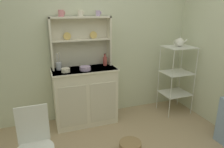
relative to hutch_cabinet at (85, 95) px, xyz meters
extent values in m
cube|color=beige|center=(0.26, 0.26, 0.80)|extent=(3.84, 0.05, 2.50)
cube|color=silver|center=(0.00, 0.00, -0.01)|extent=(0.93, 0.42, 0.88)
cube|color=beige|center=(-0.22, -0.21, -0.06)|extent=(0.39, 0.01, 0.62)
cube|color=beige|center=(0.22, -0.21, -0.06)|extent=(0.39, 0.01, 0.62)
cube|color=#EEE6CE|center=(0.00, 0.00, 0.42)|extent=(0.96, 0.45, 0.02)
cube|color=beige|center=(0.00, 0.20, 0.80)|extent=(0.89, 0.02, 0.75)
cube|color=silver|center=(-0.43, 0.12, 0.80)|extent=(0.02, 0.18, 0.75)
cube|color=silver|center=(0.43, 0.12, 0.80)|extent=(0.02, 0.18, 0.75)
cube|color=silver|center=(0.00, 0.12, 0.84)|extent=(0.85, 0.16, 0.02)
cube|color=silver|center=(0.00, 0.12, 1.16)|extent=(0.89, 0.18, 0.02)
cylinder|color=#DBB760|center=(-0.20, 0.16, 0.90)|extent=(0.11, 0.03, 0.11)
cylinder|color=#DBB760|center=(0.20, 0.16, 0.90)|extent=(0.11, 0.03, 0.11)
cylinder|color=silver|center=(1.31, -0.35, 0.12)|extent=(0.01, 0.01, 1.15)
cylinder|color=silver|center=(1.75, -0.35, 0.12)|extent=(0.01, 0.01, 1.15)
cylinder|color=silver|center=(1.31, 0.02, 0.12)|extent=(0.01, 0.01, 1.15)
cylinder|color=silver|center=(1.75, 0.02, 0.12)|extent=(0.01, 0.01, 1.15)
cube|color=silver|center=(1.53, -0.16, 0.69)|extent=(0.47, 0.40, 0.01)
cube|color=silver|center=(1.53, -0.16, 0.26)|extent=(0.47, 0.40, 0.01)
cube|color=silver|center=(1.53, -0.16, -0.11)|extent=(0.47, 0.40, 0.01)
cube|color=white|center=(-0.74, -0.97, 0.20)|extent=(0.31, 0.02, 0.40)
cylinder|color=#93754C|center=(0.34, -0.94, -0.37)|extent=(0.28, 0.28, 0.15)
cylinder|color=#D17A84|center=(-0.26, 0.12, 1.22)|extent=(0.08, 0.08, 0.09)
torus|color=#D17A84|center=(-0.22, 0.12, 1.22)|extent=(0.01, 0.05, 0.05)
cylinder|color=silver|center=(0.00, 0.12, 1.22)|extent=(0.07, 0.07, 0.09)
torus|color=silver|center=(0.05, 0.12, 1.22)|extent=(0.01, 0.05, 0.05)
cylinder|color=#B79ECC|center=(0.27, 0.12, 1.22)|extent=(0.07, 0.07, 0.08)
torus|color=#B79ECC|center=(0.31, 0.12, 1.22)|extent=(0.01, 0.05, 0.05)
cylinder|color=silver|center=(-0.28, -0.07, 0.46)|extent=(0.12, 0.12, 0.06)
cylinder|color=#B79ECC|center=(0.00, -0.07, 0.46)|extent=(0.16, 0.16, 0.06)
cylinder|color=#B74C47|center=(0.35, 0.09, 0.49)|extent=(0.06, 0.06, 0.13)
cylinder|color=#B74C47|center=(0.35, 0.09, 0.58)|extent=(0.03, 0.03, 0.04)
cylinder|color=#4C382D|center=(0.35, 0.09, 0.61)|extent=(0.03, 0.03, 0.01)
cylinder|color=#B2B7C6|center=(-0.35, 0.08, 0.48)|extent=(0.08, 0.08, 0.11)
cylinder|color=silver|center=(-0.37, 0.06, 0.57)|extent=(0.03, 0.02, 0.19)
ellipsoid|color=silver|center=(-0.37, 0.06, 0.67)|extent=(0.02, 0.01, 0.01)
cylinder|color=silver|center=(-0.37, 0.10, 0.56)|extent=(0.04, 0.03, 0.18)
ellipsoid|color=silver|center=(-0.37, 0.10, 0.66)|extent=(0.02, 0.01, 0.01)
cylinder|color=silver|center=(-0.34, 0.09, 0.57)|extent=(0.02, 0.02, 0.20)
ellipsoid|color=silver|center=(-0.34, 0.09, 0.67)|extent=(0.02, 0.01, 0.01)
sphere|color=white|center=(1.53, -0.16, 0.76)|extent=(0.14, 0.14, 0.14)
sphere|color=silver|center=(1.53, -0.16, 0.84)|extent=(0.02, 0.02, 0.02)
cylinder|color=white|center=(1.63, -0.16, 0.77)|extent=(0.09, 0.02, 0.07)
torus|color=white|center=(1.45, -0.16, 0.76)|extent=(0.01, 0.09, 0.09)
camera|label=1|loc=(-0.61, -2.93, 1.29)|focal=33.48mm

